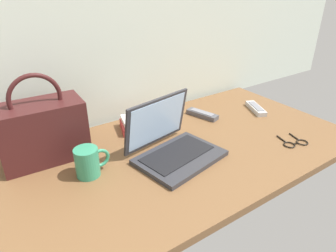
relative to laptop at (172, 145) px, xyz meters
The scene contains 8 objects.
desk 0.07m from the laptop, 141.87° to the left, with size 1.60×0.76×0.03m.
laptop is the anchor object (origin of this frame).
coffee_mug 0.31m from the laptop, 169.64° to the left, with size 0.12×0.08×0.10m.
remote_control_near 0.60m from the laptop, ahead, with size 0.11×0.16×0.02m.
remote_control_far 0.38m from the laptop, 32.12° to the left, with size 0.09×0.17×0.02m.
eyeglasses 0.52m from the laptop, 24.81° to the right, with size 0.12×0.12×0.01m.
handbag 0.48m from the laptop, 147.95° to the left, with size 0.31×0.17×0.33m.
book_stack 0.26m from the laptop, 86.61° to the left, with size 0.21×0.18×0.06m.
Camera 1 is at (-0.54, -0.82, 0.66)m, focal length 32.14 mm.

